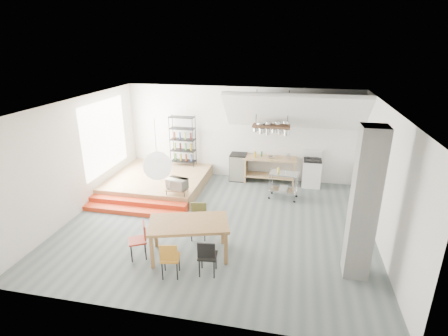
% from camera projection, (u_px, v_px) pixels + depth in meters
% --- Properties ---
extents(floor, '(8.00, 8.00, 0.00)m').
position_uv_depth(floor, '(218.00, 223.00, 9.45)').
color(floor, '#556062').
rests_on(floor, ground).
extents(wall_back, '(8.00, 0.04, 3.20)m').
position_uv_depth(wall_back, '(240.00, 133.00, 12.11)').
color(wall_back, silver).
rests_on(wall_back, ground).
extents(wall_left, '(0.04, 7.00, 3.20)m').
position_uv_depth(wall_left, '(77.00, 157.00, 9.67)').
color(wall_left, silver).
rests_on(wall_left, ground).
extents(wall_right, '(0.04, 7.00, 3.20)m').
position_uv_depth(wall_right, '(385.00, 180.00, 8.12)').
color(wall_right, silver).
rests_on(wall_right, ground).
extents(ceiling, '(8.00, 7.00, 0.02)m').
position_uv_depth(ceiling, '(217.00, 105.00, 8.34)').
color(ceiling, white).
rests_on(ceiling, wall_back).
extents(slope_ceiling, '(4.40, 1.44, 1.32)m').
position_uv_depth(slope_ceiling, '(294.00, 112.00, 10.88)').
color(slope_ceiling, white).
rests_on(slope_ceiling, wall_back).
extents(window_pane, '(0.02, 2.50, 2.20)m').
position_uv_depth(window_pane, '(105.00, 136.00, 10.97)').
color(window_pane, white).
rests_on(window_pane, wall_left).
extents(platform, '(3.00, 3.00, 0.40)m').
position_uv_depth(platform, '(159.00, 181.00, 11.70)').
color(platform, '#98794C').
rests_on(platform, ground).
extents(step_lower, '(3.00, 0.35, 0.13)m').
position_uv_depth(step_lower, '(133.00, 211.00, 9.95)').
color(step_lower, red).
rests_on(step_lower, ground).
extents(step_upper, '(3.00, 0.35, 0.27)m').
position_uv_depth(step_upper, '(138.00, 204.00, 10.25)').
color(step_upper, red).
rests_on(step_upper, ground).
extents(concrete_column, '(0.50, 0.50, 3.20)m').
position_uv_depth(concrete_column, '(364.00, 205.00, 6.88)').
color(concrete_column, gray).
rests_on(concrete_column, ground).
extents(kitchen_counter, '(1.80, 0.60, 0.91)m').
position_uv_depth(kitchen_counter, '(270.00, 165.00, 11.91)').
color(kitchen_counter, '#98794C').
rests_on(kitchen_counter, ground).
extents(stove, '(0.60, 0.60, 1.18)m').
position_uv_depth(stove, '(312.00, 172.00, 11.70)').
color(stove, white).
rests_on(stove, ground).
extents(pot_rack, '(1.20, 0.50, 1.43)m').
position_uv_depth(pot_rack, '(272.00, 128.00, 11.23)').
color(pot_rack, '#3A2417').
rests_on(pot_rack, ceiling).
extents(wire_shelving, '(0.88, 0.38, 1.80)m').
position_uv_depth(wire_shelving, '(183.00, 140.00, 12.31)').
color(wire_shelving, black).
rests_on(wire_shelving, platform).
extents(microwave_shelf, '(0.60, 0.40, 0.16)m').
position_uv_depth(microwave_shelf, '(177.00, 189.00, 10.22)').
color(microwave_shelf, '#98794C').
rests_on(microwave_shelf, platform).
extents(paper_lantern, '(0.60, 0.60, 0.60)m').
position_uv_depth(paper_lantern, '(157.00, 166.00, 7.25)').
color(paper_lantern, white).
rests_on(paper_lantern, ceiling).
extents(dining_table, '(1.98, 1.46, 0.84)m').
position_uv_depth(dining_table, '(189.00, 226.00, 7.80)').
color(dining_table, brown).
rests_on(dining_table, ground).
extents(chair_mustard, '(0.45, 0.45, 0.83)m').
position_uv_depth(chair_mustard, '(170.00, 257.00, 7.12)').
color(chair_mustard, '#B3741E').
rests_on(chair_mustard, ground).
extents(chair_black, '(0.42, 0.42, 0.84)m').
position_uv_depth(chair_black, '(207.00, 255.00, 7.19)').
color(chair_black, black).
rests_on(chair_black, ground).
extents(chair_olive, '(0.47, 0.47, 0.88)m').
position_uv_depth(chair_olive, '(199.00, 218.00, 8.64)').
color(chair_olive, brown).
rests_on(chair_olive, ground).
extents(chair_red, '(0.52, 0.52, 0.84)m').
position_uv_depth(chair_red, '(140.00, 237.00, 7.81)').
color(chair_red, '#A32817').
rests_on(chair_red, ground).
extents(rolling_cart, '(0.91, 0.59, 0.84)m').
position_uv_depth(rolling_cart, '(284.00, 182.00, 10.73)').
color(rolling_cart, silver).
rests_on(rolling_cart, ground).
extents(mini_fridge, '(0.56, 0.56, 0.95)m').
position_uv_depth(mini_fridge, '(238.00, 167.00, 12.22)').
color(mini_fridge, black).
rests_on(mini_fridge, ground).
extents(microwave, '(0.65, 0.51, 0.32)m').
position_uv_depth(microwave, '(177.00, 184.00, 10.16)').
color(microwave, beige).
rests_on(microwave, microwave_shelf).
extents(bowl, '(0.26, 0.26, 0.06)m').
position_uv_depth(bowl, '(271.00, 157.00, 11.75)').
color(bowl, silver).
rests_on(bowl, kitchen_counter).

